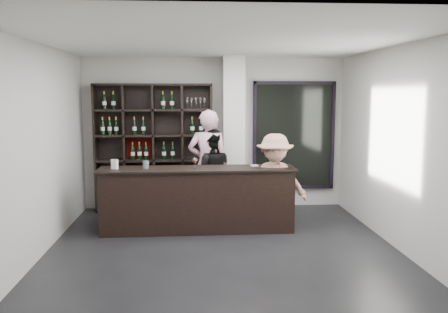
{
  "coord_description": "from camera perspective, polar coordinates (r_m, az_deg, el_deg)",
  "views": [
    {
      "loc": [
        -0.42,
        -6.4,
        2.22
      ],
      "look_at": [
        0.08,
        1.1,
        1.22
      ],
      "focal_mm": 38.0,
      "sensor_mm": 36.0,
      "label": 1
    }
  ],
  "objects": [
    {
      "name": "floor",
      "position": [
        6.79,
        -0.05,
        -11.53
      ],
      "size": [
        5.0,
        5.5,
        0.01
      ],
      "primitive_type": "cube",
      "color": "black",
      "rests_on": "ground"
    },
    {
      "name": "card_stand",
      "position": [
        7.65,
        -13.03,
        -0.92
      ],
      "size": [
        0.11,
        0.09,
        0.15
      ],
      "primitive_type": "cube",
      "rotation": [
        0.0,
        0.0,
        -0.43
      ],
      "color": "white",
      "rests_on": "tasting_counter"
    },
    {
      "name": "tasting_counter",
      "position": [
        7.69,
        -3.21,
        -5.18
      ],
      "size": [
        3.15,
        0.66,
        1.04
      ],
      "rotation": [
        0.0,
        0.0,
        0.01
      ],
      "color": "black",
      "rests_on": "floor"
    },
    {
      "name": "glass_panel",
      "position": [
        9.33,
        8.39,
        2.5
      ],
      "size": [
        1.6,
        0.08,
        2.1
      ],
      "color": "black",
      "rests_on": "floor"
    },
    {
      "name": "wine_shelf",
      "position": [
        9.05,
        -8.42,
        1.06
      ],
      "size": [
        2.2,
        0.35,
        2.4
      ],
      "primitive_type": null,
      "color": "black",
      "rests_on": "floor"
    },
    {
      "name": "structural_column",
      "position": [
        8.93,
        1.14,
        2.67
      ],
      "size": [
        0.4,
        0.4,
        2.9
      ],
      "primitive_type": "cube",
      "color": "silver",
      "rests_on": "floor"
    },
    {
      "name": "taster_pink",
      "position": [
        8.34,
        -1.92,
        -1.0
      ],
      "size": [
        0.74,
        0.51,
        1.94
      ],
      "primitive_type": "imported",
      "rotation": [
        0.0,
        0.0,
        3.08
      ],
      "color": "#D39FB0",
      "rests_on": "floor"
    },
    {
      "name": "taster_black",
      "position": [
        8.38,
        -1.58,
        -2.15
      ],
      "size": [
        0.78,
        0.61,
        1.6
      ],
      "primitive_type": "imported",
      "rotation": [
        0.0,
        0.0,
        3.14
      ],
      "color": "black",
      "rests_on": "floor"
    },
    {
      "name": "spit_cup",
      "position": [
        7.61,
        -9.38,
        -0.98
      ],
      "size": [
        0.09,
        0.09,
        0.12
      ],
      "primitive_type": "cylinder",
      "rotation": [
        0.0,
        0.0,
        -0.02
      ],
      "color": "#9EB2BB",
      "rests_on": "tasting_counter"
    },
    {
      "name": "wine_glass",
      "position": [
        7.51,
        -3.54,
        -0.7
      ],
      "size": [
        0.1,
        0.1,
        0.2
      ],
      "primitive_type": null,
      "rotation": [
        0.0,
        0.0,
        -0.22
      ],
      "color": "white",
      "rests_on": "tasting_counter"
    },
    {
      "name": "napkin_stack",
      "position": [
        7.78,
        3.68,
        -1.1
      ],
      "size": [
        0.13,
        0.13,
        0.02
      ],
      "primitive_type": "cube",
      "rotation": [
        0.0,
        0.0,
        0.24
      ],
      "color": "white",
      "rests_on": "tasting_counter"
    },
    {
      "name": "customer",
      "position": [
        7.7,
        6.1,
        -3.14
      ],
      "size": [
        1.07,
        0.68,
        1.58
      ],
      "primitive_type": "imported",
      "rotation": [
        0.0,
        0.0,
        -0.09
      ],
      "color": "tan",
      "rests_on": "floor"
    }
  ]
}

